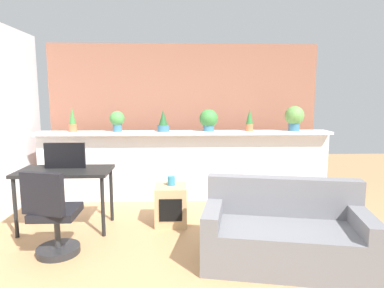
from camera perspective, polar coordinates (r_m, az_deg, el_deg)
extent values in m
plane|color=tan|center=(3.52, -0.47, -19.43)|extent=(12.00, 12.00, 0.00)
cube|color=white|center=(5.23, -1.21, -3.97)|extent=(4.51, 0.16, 1.06)
cube|color=white|center=(5.11, -1.22, 1.95)|extent=(4.51, 0.38, 0.04)
cube|color=#935B47|center=(5.73, -1.36, 4.39)|extent=(4.51, 0.10, 2.50)
cylinder|color=#C66B42|center=(5.35, -19.82, 2.59)|extent=(0.12, 0.12, 0.12)
cone|color=#3D843D|center=(5.33, -19.92, 4.62)|extent=(0.10, 0.10, 0.26)
cylinder|color=#386B84|center=(5.18, -12.71, 2.72)|extent=(0.14, 0.14, 0.12)
sphere|color=#4C9347|center=(5.17, -12.76, 4.31)|extent=(0.23, 0.23, 0.23)
cylinder|color=#386B84|center=(5.08, -4.97, 2.69)|extent=(0.18, 0.18, 0.10)
cone|color=#235B2D|center=(5.07, -4.99, 4.55)|extent=(0.14, 0.14, 0.23)
cylinder|color=#386B84|center=(5.14, 2.87, 2.73)|extent=(0.17, 0.17, 0.09)
sphere|color=#3D843D|center=(5.13, 2.89, 4.43)|extent=(0.28, 0.28, 0.28)
cylinder|color=#C66B42|center=(5.23, 9.83, 2.79)|extent=(0.11, 0.11, 0.11)
cone|color=#2D7033|center=(5.22, 9.88, 4.64)|extent=(0.11, 0.11, 0.23)
cylinder|color=#386B84|center=(5.42, 17.14, 2.85)|extent=(0.17, 0.17, 0.13)
sphere|color=#669E4C|center=(5.41, 17.22, 4.70)|extent=(0.30, 0.30, 0.30)
cylinder|color=black|center=(4.39, -28.13, -9.71)|extent=(0.04, 0.04, 0.71)
cylinder|color=black|center=(4.06, -15.09, -10.42)|extent=(0.04, 0.04, 0.71)
cylinder|color=black|center=(4.82, -25.55, -7.97)|extent=(0.04, 0.04, 0.71)
cylinder|color=black|center=(4.53, -13.70, -8.42)|extent=(0.04, 0.04, 0.71)
cube|color=black|center=(4.33, -21.04, -4.37)|extent=(1.10, 0.60, 0.04)
cube|color=black|center=(4.37, -21.03, -1.86)|extent=(0.49, 0.04, 0.32)
cylinder|color=#262628|center=(3.90, -21.99, -16.57)|extent=(0.44, 0.44, 0.07)
cylinder|color=#333333|center=(3.82, -22.16, -13.77)|extent=(0.06, 0.06, 0.34)
cube|color=black|center=(3.75, -22.34, -10.79)|extent=(0.44, 0.44, 0.08)
cube|color=black|center=(3.54, -24.35, -7.83)|extent=(0.44, 0.19, 0.42)
cube|color=tan|center=(4.33, -3.64, -10.41)|extent=(0.40, 0.40, 0.50)
cube|color=black|center=(4.15, -3.70, -11.25)|extent=(0.28, 0.04, 0.28)
cylinder|color=teal|center=(4.27, -3.59, -6.33)|extent=(0.10, 0.10, 0.12)
cube|color=slate|center=(3.48, 15.62, -16.39)|extent=(1.68, 1.05, 0.40)
cube|color=slate|center=(3.62, 15.33, -8.65)|extent=(1.56, 0.47, 0.40)
cube|color=slate|center=(3.36, 3.62, -11.83)|extent=(0.31, 0.78, 0.16)
cube|color=slate|center=(3.53, 27.40, -11.79)|extent=(0.31, 0.78, 0.16)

